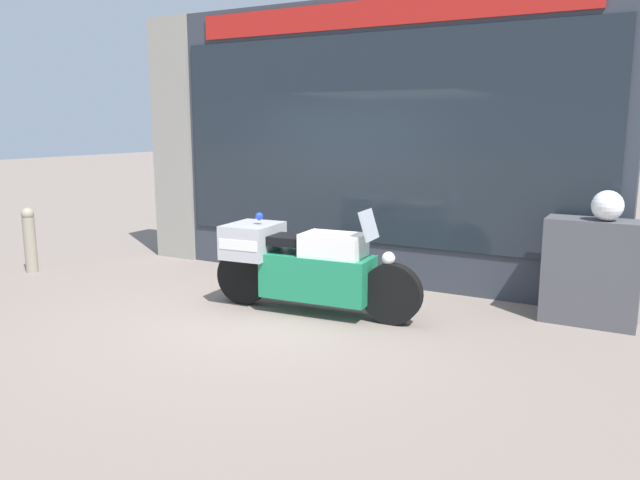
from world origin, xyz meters
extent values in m
plane|color=gray|center=(0.00, 0.00, 0.00)|extent=(60.00, 60.00, 0.00)
cube|color=#333842|center=(0.00, 2.00, 1.81)|extent=(6.73, 0.40, 3.63)
cube|color=gray|center=(-3.00, 2.03, 1.81)|extent=(0.73, 0.55, 3.63)
cube|color=#1E262D|center=(0.33, 1.79, 1.86)|extent=(5.77, 0.02, 2.63)
cube|color=red|center=(0.33, 1.78, 3.40)|extent=(5.19, 0.03, 0.32)
cube|color=slate|center=(0.29, 2.01, 0.28)|extent=(5.55, 0.30, 0.55)
cube|color=silver|center=(0.29, 2.15, 1.19)|extent=(5.55, 0.02, 1.31)
cube|color=beige|center=(0.29, 2.01, 1.83)|extent=(5.55, 0.30, 0.02)
cube|color=maroon|center=(-1.47, 2.01, 1.87)|extent=(0.18, 0.04, 0.06)
cube|color=black|center=(0.29, 2.01, 1.87)|extent=(0.18, 0.04, 0.06)
cube|color=navy|center=(2.05, 2.01, 1.87)|extent=(0.18, 0.04, 0.06)
cube|color=#2D8E42|center=(-1.67, 1.94, 0.69)|extent=(0.19, 0.02, 0.27)
cube|color=white|center=(-0.36, 1.94, 0.69)|extent=(0.19, 0.04, 0.27)
cube|color=yellow|center=(0.95, 1.94, 0.69)|extent=(0.19, 0.01, 0.27)
cube|color=#2866B7|center=(2.25, 1.94, 0.69)|extent=(0.19, 0.03, 0.27)
cylinder|color=black|center=(1.22, 0.37, 0.32)|extent=(0.65, 0.19, 0.65)
cylinder|color=black|center=(-0.57, 0.23, 0.32)|extent=(0.65, 0.19, 0.65)
cube|color=#1E8456|center=(0.37, 0.30, 0.42)|extent=(1.26, 0.58, 0.49)
cube|color=white|center=(0.56, 0.32, 0.77)|extent=(0.70, 0.48, 0.28)
cube|color=black|center=(0.09, 0.28, 0.80)|extent=(0.74, 0.42, 0.10)
cube|color=#B7B7BC|center=(-0.44, 0.24, 0.76)|extent=(0.58, 0.69, 0.38)
cube|color=white|center=(-0.44, 0.24, 0.76)|extent=(0.53, 0.70, 0.11)
cube|color=#B2BCC6|center=(0.96, 0.35, 1.03)|extent=(0.15, 0.35, 0.32)
sphere|color=white|center=(1.18, 0.37, 0.70)|extent=(0.14, 0.14, 0.14)
sphere|color=blue|center=(-0.35, 0.25, 1.04)|extent=(0.09, 0.09, 0.09)
cube|color=#4C4C51|center=(3.03, 1.40, 0.55)|extent=(0.94, 0.42, 1.11)
sphere|color=white|center=(3.13, 1.33, 1.26)|extent=(0.31, 0.31, 0.31)
cylinder|color=gray|center=(-4.13, 0.04, 0.39)|extent=(0.17, 0.17, 0.78)
sphere|color=gray|center=(-4.13, 0.04, 0.83)|extent=(0.17, 0.17, 0.17)
camera|label=1|loc=(3.63, -5.49, 2.08)|focal=35.00mm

